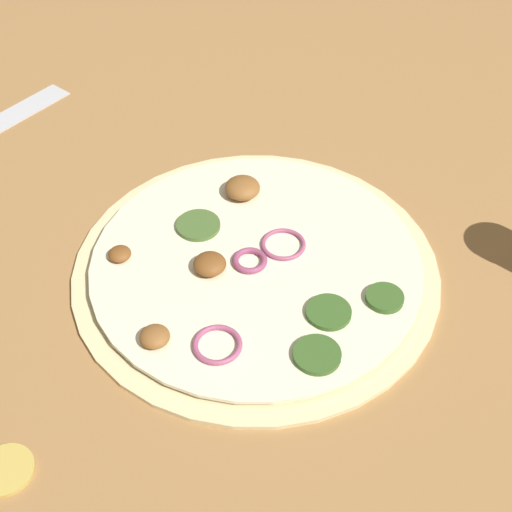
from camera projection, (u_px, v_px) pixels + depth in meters
ground_plane at (256, 270)px, 0.69m from camera, size 3.00×3.00×0.00m
pizza at (255, 265)px, 0.68m from camera, size 0.35×0.35×0.03m
loose_cap at (5, 469)px, 0.54m from camera, size 0.04×0.04×0.01m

